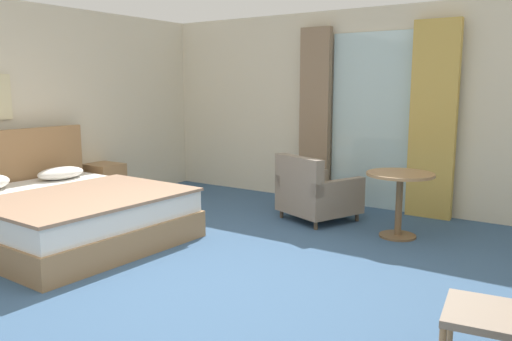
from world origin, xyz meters
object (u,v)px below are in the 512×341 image
Objects in this scene: armchair_by_window at (316,194)px; round_cafe_table at (400,189)px; bed at (63,213)px; desk_chair at (508,307)px; nightstand at (105,184)px.

round_cafe_table is (1.04, -0.12, 0.20)m from armchair_by_window.
bed is 4.28m from desk_chair.
nightstand is at bearing 161.59° from desk_chair.
bed reaches higher than desk_chair.
desk_chair reaches higher than round_cafe_table.
nightstand is 0.79× the size of round_cafe_table.
round_cafe_table is (2.87, 2.04, 0.23)m from bed.
nightstand is (-0.92, 1.31, -0.00)m from bed.
armchair_by_window is (-2.44, 2.57, -0.17)m from desk_chair.
bed is at bearing 174.39° from desk_chair.
armchair_by_window is (1.82, 2.16, 0.04)m from bed.
desk_chair reaches higher than nightstand.
armchair_by_window reaches higher than round_cafe_table.
round_cafe_table is (-1.39, 2.45, 0.03)m from desk_chair.
bed is 3.21× the size of round_cafe_table.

